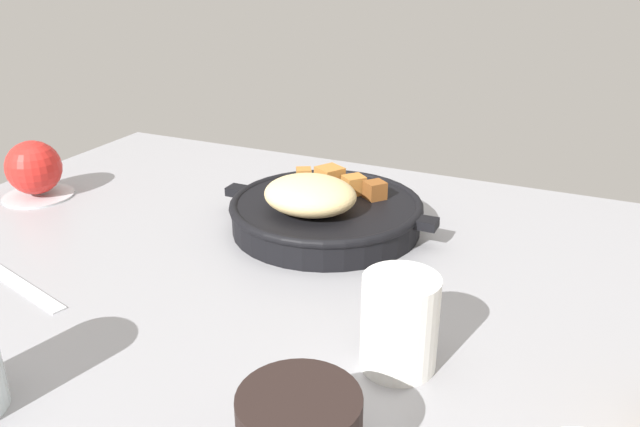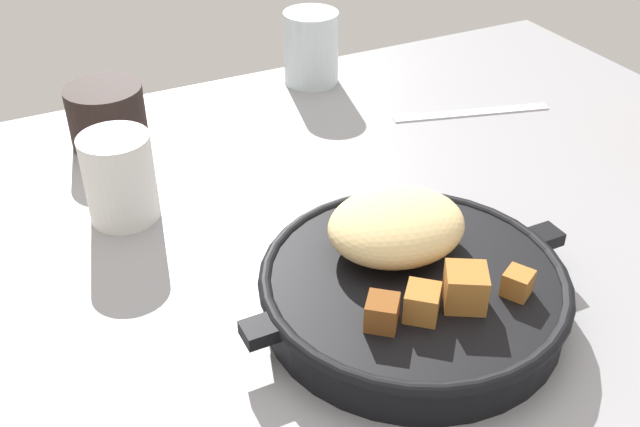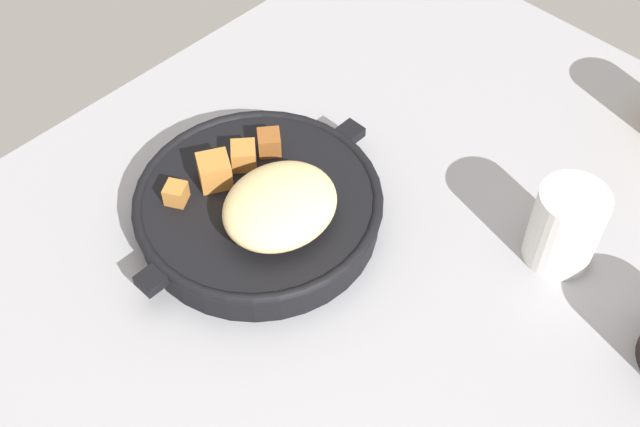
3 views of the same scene
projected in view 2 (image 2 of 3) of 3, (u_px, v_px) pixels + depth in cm
name	position (u px, v px, depth cm)	size (l,w,h in cm)	color
ground_plane	(359.00, 241.00, 72.99)	(104.92, 78.66, 2.40)	gray
cast_iron_skillet	(411.00, 280.00, 61.63)	(29.88, 25.53, 8.46)	black
butter_knife	(471.00, 112.00, 92.97)	(19.99, 1.60, 0.36)	silver
white_creamer_pitcher	(120.00, 178.00, 71.99)	(6.85, 6.85, 8.89)	white
water_glass_tall	(311.00, 48.00, 98.15)	(7.25, 7.25, 9.61)	silver
coffee_mug_dark	(107.00, 116.00, 84.76)	(8.72, 8.72, 7.05)	black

